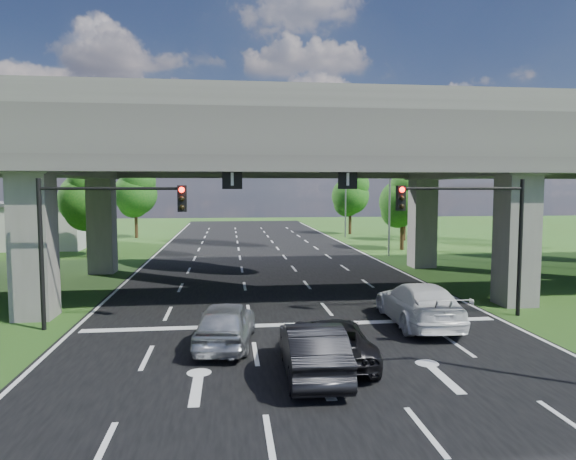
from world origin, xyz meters
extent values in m
plane|color=#2D4E19|center=(0.00, 0.00, 0.00)|extent=(160.00, 160.00, 0.00)
cube|color=black|center=(0.00, 10.00, 0.01)|extent=(18.00, 120.00, 0.03)
cube|color=#3B3835|center=(0.00, 12.00, 8.00)|extent=(80.00, 15.00, 2.00)
cube|color=#65635D|center=(0.00, 4.75, 9.50)|extent=(80.00, 0.50, 1.00)
cube|color=#65635D|center=(0.00, 19.25, 9.50)|extent=(80.00, 0.50, 1.00)
cube|color=#65635D|center=(-11.00, 6.00, 3.50)|extent=(1.60, 1.60, 7.00)
cube|color=#65635D|center=(-11.00, 18.00, 3.50)|extent=(1.60, 1.60, 7.00)
cube|color=#65635D|center=(11.00, 6.00, 3.50)|extent=(1.60, 1.60, 7.00)
cube|color=#65635D|center=(11.00, 18.00, 3.50)|extent=(1.60, 1.60, 7.00)
cube|color=black|center=(-2.50, 5.00, 6.00)|extent=(0.85, 0.06, 0.85)
cube|color=black|center=(2.50, 5.00, 6.00)|extent=(0.85, 0.06, 0.85)
cylinder|color=black|center=(10.00, 4.00, 3.00)|extent=(0.18, 0.18, 6.00)
cylinder|color=black|center=(7.25, 4.00, 5.60)|extent=(5.50, 0.12, 0.12)
cube|color=black|center=(4.50, 3.82, 5.20)|extent=(0.35, 0.28, 1.05)
sphere|color=#FF0C05|center=(4.50, 3.66, 5.55)|extent=(0.22, 0.22, 0.22)
cylinder|color=black|center=(-10.00, 4.00, 3.00)|extent=(0.18, 0.18, 6.00)
cylinder|color=black|center=(-7.25, 4.00, 5.60)|extent=(5.50, 0.12, 0.12)
cube|color=black|center=(-4.50, 3.82, 5.20)|extent=(0.35, 0.28, 1.05)
sphere|color=#FF0C05|center=(-4.50, 3.66, 5.55)|extent=(0.22, 0.22, 0.22)
cylinder|color=gray|center=(10.50, 24.00, 5.00)|extent=(0.16, 0.16, 10.00)
cylinder|color=gray|center=(9.00, 24.00, 9.70)|extent=(3.00, 0.10, 0.10)
cube|color=gray|center=(7.50, 24.00, 9.60)|extent=(0.60, 0.25, 0.18)
cylinder|color=gray|center=(10.50, 40.00, 5.00)|extent=(0.16, 0.16, 10.00)
cylinder|color=gray|center=(9.00, 40.00, 9.70)|extent=(3.00, 0.10, 0.10)
cube|color=gray|center=(7.50, 40.00, 9.60)|extent=(0.60, 0.25, 0.18)
cylinder|color=black|center=(-14.00, 26.00, 1.65)|extent=(0.36, 0.36, 3.30)
sphere|color=#165517|center=(-14.00, 26.00, 4.65)|extent=(4.50, 4.50, 4.50)
sphere|color=#165517|center=(-13.60, 25.70, 6.00)|extent=(3.60, 3.60, 3.60)
sphere|color=#165517|center=(-14.30, 26.40, 3.75)|extent=(3.30, 3.30, 3.30)
cylinder|color=black|center=(-17.00, 34.00, 1.43)|extent=(0.36, 0.36, 2.86)
sphere|color=#165517|center=(-17.00, 34.00, 4.03)|extent=(3.90, 3.90, 3.90)
sphere|color=#165517|center=(-16.60, 33.70, 5.20)|extent=(3.12, 3.12, 3.12)
sphere|color=#165517|center=(-17.30, 34.40, 3.25)|extent=(2.86, 2.86, 2.86)
cylinder|color=black|center=(-13.00, 42.00, 1.76)|extent=(0.36, 0.36, 3.52)
sphere|color=#165517|center=(-13.00, 42.00, 4.96)|extent=(4.80, 4.80, 4.80)
sphere|color=#165517|center=(-12.60, 41.70, 6.40)|extent=(3.84, 3.84, 3.84)
sphere|color=#165517|center=(-13.30, 42.40, 4.00)|extent=(3.52, 3.52, 3.52)
cylinder|color=black|center=(13.00, 28.00, 1.54)|extent=(0.36, 0.36, 3.08)
sphere|color=#165517|center=(13.00, 28.00, 4.34)|extent=(4.20, 4.20, 4.20)
sphere|color=#165517|center=(13.40, 27.70, 5.60)|extent=(3.36, 3.36, 3.36)
sphere|color=#165517|center=(12.70, 28.40, 3.50)|extent=(3.08, 3.08, 3.08)
cylinder|color=black|center=(16.00, 36.00, 1.43)|extent=(0.36, 0.36, 2.86)
sphere|color=#165517|center=(16.00, 36.00, 4.03)|extent=(3.90, 3.90, 3.90)
sphere|color=#165517|center=(16.40, 35.70, 5.20)|extent=(3.12, 3.12, 3.12)
sphere|color=#165517|center=(15.70, 36.40, 3.25)|extent=(2.86, 2.86, 2.86)
cylinder|color=black|center=(12.00, 44.00, 1.65)|extent=(0.36, 0.36, 3.30)
sphere|color=#165517|center=(12.00, 44.00, 4.65)|extent=(4.50, 4.50, 4.50)
sphere|color=#165517|center=(12.40, 43.70, 6.00)|extent=(3.60, 3.60, 3.60)
sphere|color=#165517|center=(11.70, 44.40, 3.75)|extent=(3.30, 3.30, 3.30)
imported|color=silver|center=(-2.80, 1.02, 0.83)|extent=(2.45, 4.87, 1.59)
imported|color=black|center=(-0.21, -2.20, 0.82)|extent=(1.81, 4.86, 1.59)
imported|color=white|center=(5.06, 3.00, 0.88)|extent=(2.61, 5.96, 1.71)
imported|color=black|center=(0.62, -1.05, 0.71)|extent=(2.47, 5.01, 1.37)
camera|label=1|loc=(-2.66, -16.97, 5.63)|focal=32.00mm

